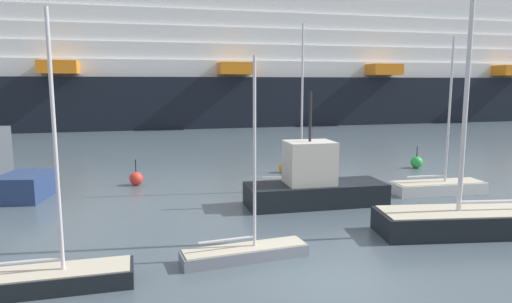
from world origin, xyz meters
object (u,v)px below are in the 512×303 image
sailboat_1 (245,250)px  cruise_ship (290,72)px  sailboat_2 (472,217)px  sailboat_4 (438,185)px  channel_buoy_2 (284,167)px  fishing_boat_0 (314,183)px  channel_buoy_0 (417,162)px  sailboat_5 (50,276)px  sailboat_3 (294,184)px  channel_buoy_1 (136,178)px

sailboat_1 → cruise_ship: (15.12, 52.19, 7.01)m
cruise_ship → sailboat_2: bearing=-100.7°
sailboat_2 → sailboat_4: size_ratio=1.61×
channel_buoy_2 → fishing_boat_0: bearing=-93.7°
sailboat_2 → sailboat_4: (2.40, 6.14, -0.22)m
sailboat_1 → channel_buoy_0: 19.76m
sailboat_4 → sailboat_5: (-17.16, -8.36, -0.03)m
channel_buoy_0 → channel_buoy_2: bearing=179.5°
channel_buoy_2 → cruise_ship: cruise_ship is taller
sailboat_4 → channel_buoy_0: 7.22m
sailboat_1 → sailboat_5: (-5.74, -1.18, 0.05)m
sailboat_3 → sailboat_4: 7.54m
channel_buoy_1 → channel_buoy_0: bearing=6.1°
sailboat_1 → cruise_ship: 54.79m
sailboat_4 → sailboat_3: bearing=164.8°
sailboat_4 → channel_buoy_0: bearing=68.1°
sailboat_5 → cruise_ship: size_ratio=0.07×
channel_buoy_2 → sailboat_5: bearing=-124.7°
sailboat_4 → channel_buoy_2: bearing=133.4°
sailboat_5 → sailboat_2: bearing=4.2°
sailboat_2 → sailboat_3: bearing=-53.2°
sailboat_3 → sailboat_2: bearing=-48.5°
sailboat_1 → channel_buoy_0: size_ratio=4.52×
sailboat_5 → channel_buoy_1: (1.41, 13.15, 0.01)m
sailboat_3 → channel_buoy_1: 8.93m
sailboat_5 → cruise_ship: 57.72m
sailboat_1 → cruise_ship: size_ratio=0.06×
channel_buoy_0 → channel_buoy_1: bearing=-173.9°
sailboat_2 → sailboat_5: size_ratio=1.68×
fishing_boat_0 → channel_buoy_0: fishing_boat_0 is taller
sailboat_4 → channel_buoy_2: sailboat_4 is taller
fishing_boat_0 → channel_buoy_0: bearing=-143.6°
fishing_boat_0 → channel_buoy_2: (0.51, 7.86, -0.66)m
sailboat_4 → channel_buoy_2: size_ratio=4.60×
sailboat_5 → channel_buoy_2: sailboat_5 is taller
sailboat_2 → sailboat_4: sailboat_2 is taller
sailboat_3 → cruise_ship: 45.06m
sailboat_2 → channel_buoy_2: size_ratio=7.41×
sailboat_5 → fishing_boat_0: bearing=31.8°
sailboat_3 → cruise_ship: (11.01, 43.14, 6.95)m
sailboat_2 → sailboat_3: 9.40m
sailboat_1 → sailboat_4: (11.42, 7.18, 0.07)m
channel_buoy_0 → sailboat_5: bearing=-142.6°
sailboat_3 → sailboat_4: sailboat_3 is taller
sailboat_2 → channel_buoy_1: bearing=-34.0°
sailboat_4 → cruise_ship: 45.69m
sailboat_3 → channel_buoy_2: bearing=92.5°
sailboat_2 → fishing_boat_0: size_ratio=1.94×
sailboat_1 → sailboat_5: sailboat_5 is taller
sailboat_5 → fishing_boat_0: 12.41m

